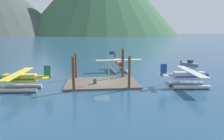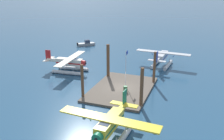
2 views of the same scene
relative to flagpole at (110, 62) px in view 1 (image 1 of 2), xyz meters
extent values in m
plane|color=navy|center=(-1.35, 0.18, -3.76)|extent=(1200.00, 1200.00, 0.00)
cube|color=brown|center=(-1.35, 0.18, -3.61)|extent=(12.33, 8.43, 0.30)
cylinder|color=brown|center=(-5.82, -3.87, -1.10)|extent=(0.45, 0.45, 5.32)
cylinder|color=brown|center=(2.69, -3.81, -1.13)|extent=(0.41, 0.41, 5.25)
cylinder|color=brown|center=(-6.01, 4.34, -1.31)|extent=(0.40, 0.40, 4.90)
cylinder|color=brown|center=(2.84, 4.00, -0.87)|extent=(0.51, 0.51, 5.76)
cylinder|color=silver|center=(-0.13, 0.00, -0.76)|extent=(0.08, 0.08, 5.40)
cube|color=#1E3DB2|center=(0.32, 0.00, 1.59)|extent=(0.90, 0.03, 0.56)
sphere|color=gold|center=(-0.13, 0.00, 1.99)|extent=(0.10, 0.10, 0.10)
cylinder|color=#33663D|center=(-2.55, -0.74, -3.02)|extent=(0.58, 0.58, 0.88)
torus|color=#33663D|center=(-2.55, -0.74, -3.02)|extent=(0.62, 0.62, 0.04)
sphere|color=orange|center=(-16.91, -3.17, -3.33)|extent=(0.86, 0.86, 0.86)
cylinder|color=#B7BABF|center=(-14.04, -3.90, -3.44)|extent=(5.63, 0.95, 0.64)
cylinder|color=#B7BABF|center=(-13.90, -1.40, -3.44)|extent=(5.63, 0.95, 0.64)
sphere|color=#B7BABF|center=(-16.70, -1.25, -3.44)|extent=(0.64, 0.64, 0.64)
cylinder|color=#B7BABF|center=(-15.24, -3.83, -2.77)|extent=(0.10, 0.10, 0.70)
cylinder|color=#B7BABF|center=(-12.85, -3.97, -2.77)|extent=(0.10, 0.10, 0.70)
cylinder|color=#B7BABF|center=(-15.10, -1.34, -2.77)|extent=(0.10, 0.10, 0.70)
cylinder|color=#B7BABF|center=(-12.71, -1.47, -2.77)|extent=(0.10, 0.10, 0.70)
cube|color=yellow|center=(-13.97, -2.65, -1.82)|extent=(4.86, 1.51, 1.20)
cube|color=#196B47|center=(-13.97, -2.65, -1.92)|extent=(4.77, 1.52, 0.24)
cube|color=#283347|center=(-15.05, -2.59, -1.49)|extent=(1.16, 1.11, 0.56)
cube|color=yellow|center=(-14.27, -2.63, -1.15)|extent=(1.98, 10.46, 0.14)
cylinder|color=#196B47|center=(-14.40, -4.83, -1.48)|extent=(0.11, 0.63, 0.84)
cylinder|color=#196B47|center=(-14.15, -0.44, -1.48)|extent=(0.11, 0.63, 0.84)
cylinder|color=#196B47|center=(-16.67, -2.50, -1.82)|extent=(0.65, 0.99, 0.96)
cube|color=yellow|center=(-10.73, -2.83, -1.72)|extent=(2.22, 0.56, 0.56)
cube|color=#196B47|center=(-9.83, -2.88, -0.87)|extent=(1.01, 0.18, 1.90)
cube|color=yellow|center=(-9.93, -2.88, -1.62)|extent=(0.98, 3.24, 0.10)
cylinder|color=#B7BABF|center=(4.28, 11.56, -3.44)|extent=(1.09, 5.63, 0.64)
sphere|color=#B7BABF|center=(4.51, 8.77, -3.44)|extent=(0.64, 0.64, 0.64)
cylinder|color=#B7BABF|center=(1.79, 11.36, -3.44)|extent=(1.09, 5.63, 0.64)
sphere|color=#B7BABF|center=(2.02, 8.57, -3.44)|extent=(0.64, 0.64, 0.64)
cylinder|color=#B7BABF|center=(4.38, 10.37, -2.77)|extent=(0.10, 0.10, 0.70)
cylinder|color=#B7BABF|center=(4.19, 12.76, -2.77)|extent=(0.10, 0.10, 0.70)
cylinder|color=#B7BABF|center=(1.89, 10.17, -2.77)|extent=(0.10, 0.10, 0.70)
cylinder|color=#B7BABF|center=(1.70, 12.56, -2.77)|extent=(0.10, 0.10, 0.70)
cube|color=silver|center=(3.04, 11.46, -1.82)|extent=(1.63, 4.89, 1.20)
cube|color=#B21E1E|center=(3.04, 11.46, -1.92)|extent=(1.64, 4.79, 0.24)
cube|color=#283347|center=(3.13, 10.39, -1.49)|extent=(1.14, 1.18, 0.56)
cube|color=silver|center=(3.06, 11.16, -1.15)|extent=(10.48, 2.24, 0.14)
cylinder|color=#B21E1E|center=(5.26, 11.34, -1.48)|extent=(0.63, 0.13, 0.84)
cylinder|color=#B21E1E|center=(0.87, 10.98, -1.48)|extent=(0.63, 0.13, 0.84)
cylinder|color=#B21E1E|center=(3.26, 8.77, -1.82)|extent=(1.01, 0.68, 0.96)
cone|color=black|center=(3.30, 8.32, -1.82)|extent=(0.39, 0.38, 0.36)
cube|color=silver|center=(2.77, 14.70, -1.72)|extent=(0.62, 2.23, 0.56)
cube|color=#B21E1E|center=(2.70, 15.60, -0.87)|extent=(0.20, 1.01, 1.90)
cube|color=silver|center=(2.71, 15.50, -1.62)|extent=(3.25, 1.06, 0.10)
cylinder|color=#B7BABF|center=(12.60, -2.20, -3.44)|extent=(5.63, 1.04, 0.64)
sphere|color=#B7BABF|center=(15.40, -2.40, -3.44)|extent=(0.64, 0.64, 0.64)
cylinder|color=#B7BABF|center=(12.43, -4.69, -3.44)|extent=(5.63, 1.04, 0.64)
sphere|color=#B7BABF|center=(15.22, -4.89, -3.44)|extent=(0.64, 0.64, 0.64)
cylinder|color=#B7BABF|center=(13.80, -2.29, -2.77)|extent=(0.10, 0.10, 0.70)
cylinder|color=#B7BABF|center=(11.41, -2.11, -2.77)|extent=(0.10, 0.10, 0.70)
cylinder|color=#B7BABF|center=(13.62, -4.78, -2.77)|extent=(0.10, 0.10, 0.70)
cylinder|color=#B7BABF|center=(11.23, -4.61, -2.77)|extent=(0.10, 0.10, 0.70)
cube|color=silver|center=(12.51, -3.45, -1.82)|extent=(4.88, 1.58, 1.20)
cube|color=#1E389E|center=(12.51, -3.45, -1.92)|extent=(4.78, 1.59, 0.24)
cube|color=#283347|center=(13.59, -3.52, -1.49)|extent=(1.17, 1.13, 0.56)
cube|color=silver|center=(12.81, -3.47, -1.15)|extent=(2.14, 10.47, 0.14)
cylinder|color=#1E389E|center=(12.97, -1.27, -1.48)|extent=(0.12, 0.63, 0.84)
cylinder|color=#1E389E|center=(12.66, -5.66, -1.48)|extent=(0.12, 0.63, 0.84)
cylinder|color=#1E389E|center=(15.21, -3.64, -1.82)|extent=(0.67, 1.00, 0.96)
cone|color=black|center=(15.66, -3.67, -1.82)|extent=(0.37, 0.38, 0.36)
cube|color=silver|center=(9.27, -3.22, -1.72)|extent=(2.23, 0.60, 0.56)
cube|color=#1E389E|center=(8.37, -3.15, -0.87)|extent=(1.01, 0.19, 1.90)
cube|color=silver|center=(8.47, -3.16, -1.62)|extent=(1.03, 3.25, 0.10)
cube|color=gray|center=(22.85, 17.82, -3.41)|extent=(3.84, 4.19, 0.70)
sphere|color=gray|center=(24.19, 16.20, -3.41)|extent=(0.70, 0.70, 0.70)
cube|color=#283347|center=(23.04, 17.58, -2.66)|extent=(1.61, 1.63, 0.80)
cube|color=black|center=(21.39, 19.57, -3.16)|extent=(0.48, 0.48, 0.80)
camera|label=1|loc=(-3.14, -35.27, 5.24)|focal=33.80mm
camera|label=2|loc=(-34.29, -10.38, 11.19)|focal=40.07mm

